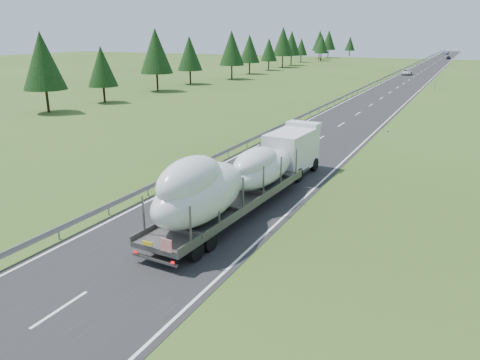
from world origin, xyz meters
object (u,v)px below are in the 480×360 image
at_px(boat_truck, 243,174).
at_px(distant_van, 407,72).
at_px(highway_sign, 436,81).
at_px(distant_car_dark, 448,57).
at_px(distant_car_blue, 447,53).

height_order(boat_truck, distant_van, boat_truck).
distance_m(highway_sign, boat_truck, 75.71).
bearing_deg(distant_car_dark, highway_sign, -85.80).
bearing_deg(distant_car_blue, distant_car_dark, -80.13).
bearing_deg(distant_van, distant_car_blue, 86.60).
bearing_deg(boat_truck, distant_van, 92.29).
bearing_deg(distant_car_blue, boat_truck, -83.51).
bearing_deg(highway_sign, distant_car_blue, 92.62).
height_order(boat_truck, distant_car_dark, boat_truck).
xyz_separation_m(highway_sign, distant_car_dark, (-4.43, 122.38, -1.09)).
height_order(boat_truck, distant_car_blue, boat_truck).
distance_m(boat_truck, distant_car_dark, 197.90).
xyz_separation_m(boat_truck, distant_car_blue, (-2.46, 247.20, -1.74)).
distance_m(distant_car_dark, distant_car_blue, 49.42).
bearing_deg(distant_car_dark, distant_car_blue, 96.08).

